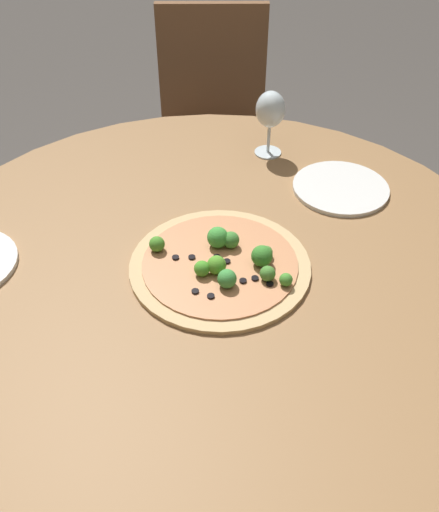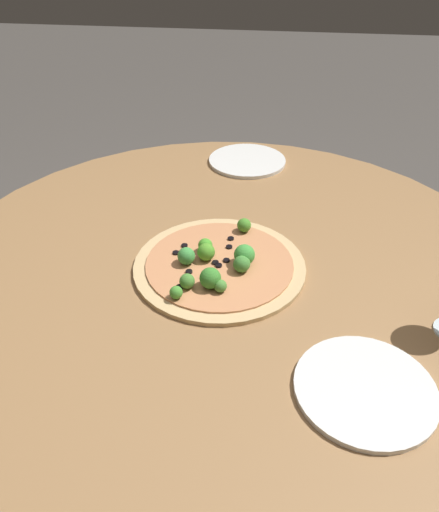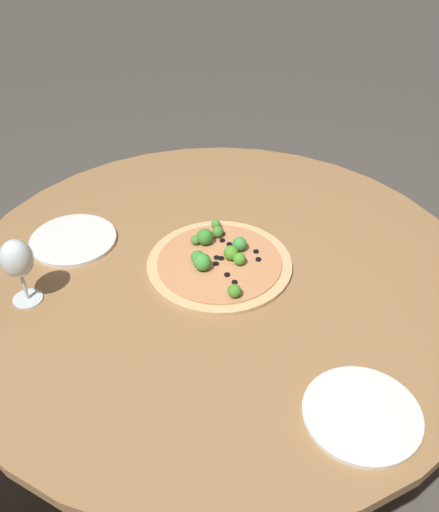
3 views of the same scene
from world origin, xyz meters
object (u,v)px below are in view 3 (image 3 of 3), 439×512
plate_near (73,240)px  plate_far (361,415)px  wine_glass (17,260)px  pizza (219,261)px

plate_near → plate_far: size_ratio=1.00×
wine_glass → plate_near: size_ratio=0.75×
pizza → plate_near: 0.39m
pizza → plate_far: 0.52m
pizza → plate_near: bearing=43.3°
wine_glass → plate_far: wine_glass is taller
plate_near → wine_glass: bearing=132.6°
pizza → wine_glass: 0.47m
pizza → plate_near: size_ratio=1.60×
pizza → plate_far: (-0.52, 0.02, -0.01)m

